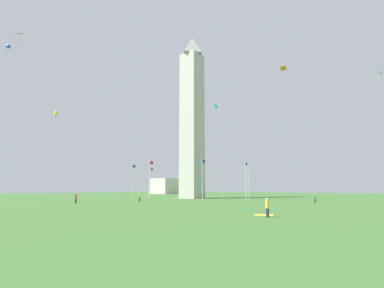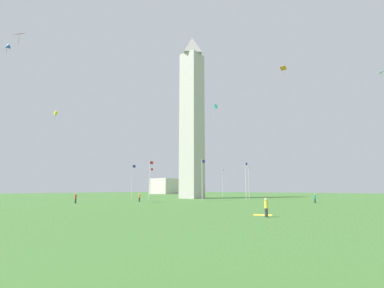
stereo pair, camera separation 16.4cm
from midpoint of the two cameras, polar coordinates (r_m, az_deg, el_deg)
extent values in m
plane|color=#3D6B2D|center=(76.14, 0.06, -11.07)|extent=(260.00, 260.00, 0.00)
cube|color=#B7B2A8|center=(78.18, 0.06, 4.11)|extent=(5.12, 5.12, 40.98)
pyramid|color=#A5A097|center=(86.54, 0.06, 19.30)|extent=(5.12, 5.12, 5.59)
cylinder|color=silver|center=(89.37, 6.31, -7.87)|extent=(0.14, 0.14, 8.93)
cube|color=white|center=(90.01, 6.45, -5.31)|extent=(1.00, 0.03, 0.64)
cylinder|color=silver|center=(91.96, -1.32, -7.95)|extent=(0.14, 0.14, 8.93)
cube|color=white|center=(92.56, -1.09, -5.47)|extent=(1.00, 0.03, 0.64)
cylinder|color=silver|center=(86.69, -8.46, -7.79)|extent=(0.14, 0.14, 8.93)
cube|color=red|center=(87.26, -8.14, -5.16)|extent=(1.00, 0.03, 0.64)
cylinder|color=silver|center=(75.60, -12.12, -7.50)|extent=(0.14, 0.14, 8.93)
cube|color=#1E2D99|center=(76.17, -11.70, -4.49)|extent=(1.00, 0.03, 0.64)
cylinder|color=silver|center=(64.12, -8.65, -7.34)|extent=(0.14, 0.14, 8.93)
cube|color=red|center=(64.75, -8.22, -3.80)|extent=(1.00, 0.03, 0.64)
cylinder|color=silver|center=(60.35, 2.16, -7.33)|extent=(0.14, 0.14, 8.93)
cube|color=#1E2D99|center=(61.06, 2.43, -3.57)|extent=(1.00, 0.03, 0.64)
cylinder|color=silver|center=(67.70, 10.99, -7.36)|extent=(0.14, 0.14, 8.93)
cube|color=#1E2D99|center=(68.42, 11.10, -4.01)|extent=(1.00, 0.03, 0.64)
cylinder|color=silver|center=(79.89, 11.58, -7.59)|extent=(0.14, 0.14, 8.93)
cube|color=white|center=(80.58, 11.66, -4.74)|extent=(1.00, 0.03, 0.64)
cylinder|color=#2D2D38|center=(27.06, 15.12, -13.41)|extent=(0.29, 0.29, 0.80)
cylinder|color=yellow|center=(27.01, 15.05, -11.85)|extent=(0.32, 0.32, 0.68)
sphere|color=beige|center=(26.99, 15.01, -10.87)|extent=(0.24, 0.24, 0.24)
cylinder|color=#2D2D38|center=(56.55, 23.92, -10.56)|extent=(0.29, 0.29, 0.80)
cylinder|color=teal|center=(56.53, 23.87, -9.85)|extent=(0.32, 0.32, 0.61)
sphere|color=tan|center=(56.52, 23.85, -9.42)|extent=(0.24, 0.24, 0.24)
cylinder|color=#2D2D38|center=(54.53, -22.64, -10.72)|extent=(0.29, 0.29, 0.80)
cylinder|color=red|center=(54.50, -22.59, -9.92)|extent=(0.32, 0.32, 0.73)
sphere|color=tan|center=(54.49, -22.56, -9.41)|extent=(0.24, 0.24, 0.24)
cylinder|color=#2D2D38|center=(58.37, -10.63, -11.11)|extent=(0.29, 0.29, 0.80)
cylinder|color=orange|center=(58.35, -10.61, -10.40)|extent=(0.32, 0.32, 0.65)
sphere|color=beige|center=(58.34, -10.60, -9.97)|extent=(0.24, 0.24, 0.24)
cube|color=yellow|center=(61.79, -26.03, 5.71)|extent=(0.49, 0.78, 0.86)
cylinder|color=#A4921C|center=(61.64, -26.07, 5.11)|extent=(0.04, 0.04, 1.00)
cube|color=pink|center=(60.57, -31.73, 18.59)|extent=(1.82, 1.95, 0.85)
cylinder|color=#A44A79|center=(60.03, -31.84, 17.52)|extent=(0.04, 0.04, 1.88)
cube|color=orange|center=(64.32, 18.21, 14.51)|extent=(1.16, 1.23, 0.48)
cylinder|color=#A75C15|center=(63.96, 18.26, 13.72)|extent=(0.04, 0.04, 1.43)
cone|color=blue|center=(63.77, -33.57, 16.25)|extent=(1.27, 1.03, 1.20)
cylinder|color=#233C9D|center=(63.48, -33.63, 15.65)|extent=(0.04, 0.04, 1.08)
cube|color=green|center=(71.19, 34.28, 12.02)|extent=(1.16, 1.13, 0.36)
cylinder|color=#208035|center=(70.96, 34.34, 11.49)|extent=(0.04, 0.04, 1.06)
cube|color=#33C6D1|center=(69.15, 4.90, 7.64)|extent=(1.05, 0.91, 1.12)
cylinder|color=teal|center=(68.90, 4.91, 6.95)|extent=(0.04, 0.04, 1.32)
cube|color=beige|center=(150.86, -4.27, -8.60)|extent=(20.91, 11.32, 7.85)
cube|color=yellow|center=(29.29, 14.42, -13.87)|extent=(1.99, 2.20, 0.01)
camera|label=1|loc=(0.08, -89.94, -0.01)|focal=26.09mm
camera|label=2|loc=(0.08, 90.06, 0.01)|focal=26.09mm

